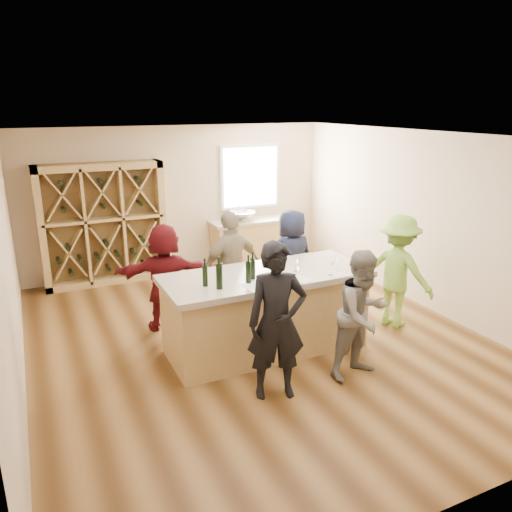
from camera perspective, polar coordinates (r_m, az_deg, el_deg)
name	(u,v)px	position (r m, az deg, el deg)	size (l,w,h in m)	color
floor	(256,341)	(7.22, -0.04, -9.67)	(6.00, 7.00, 0.10)	brown
ceiling	(256,132)	(6.45, -0.05, 13.98)	(6.00, 7.00, 0.10)	white
wall_back	(179,199)	(9.94, -8.83, 6.48)	(6.00, 0.10, 2.80)	beige
wall_front	(463,363)	(3.99, 22.58, -11.21)	(6.00, 0.10, 2.80)	beige
wall_left	(3,275)	(6.11, -26.92, -1.97)	(0.10, 7.00, 2.80)	beige
wall_right	(429,221)	(8.41, 19.17, 3.79)	(0.10, 7.00, 2.80)	beige
window_frame	(250,177)	(10.32, -0.69, 9.05)	(1.30, 0.06, 1.30)	white
window_pane	(251,177)	(10.29, -0.61, 9.02)	(1.18, 0.01, 1.18)	white
wine_rack	(104,224)	(9.42, -17.02, 3.48)	(2.20, 0.45, 2.20)	tan
back_counter_base	(251,243)	(10.31, -0.55, 1.54)	(1.60, 0.58, 0.86)	tan
back_counter_top	(251,221)	(10.20, -0.56, 4.03)	(1.70, 0.62, 0.06)	#ABA18C
sink	(242,216)	(10.09, -1.59, 4.60)	(0.54, 0.54, 0.19)	silver
faucet	(239,211)	(10.24, -2.00, 5.11)	(0.02, 0.02, 0.30)	silver
tasting_counter_base	(266,314)	(6.70, 1.15, -6.67)	(2.60, 1.00, 1.00)	tan
tasting_counter_top	(266,276)	(6.50, 1.18, -2.32)	(2.72, 1.12, 0.08)	#ABA18C
wine_bottle_a	(205,276)	(6.04, -5.84, -2.24)	(0.07, 0.07, 0.26)	black
wine_bottle_b	(219,276)	(5.93, -4.22, -2.29)	(0.08, 0.08, 0.32)	black
wine_bottle_d	(248,272)	(6.10, -0.88, -1.85)	(0.07, 0.07, 0.28)	black
wine_bottle_e	(253,269)	(6.24, -0.38, -1.44)	(0.07, 0.07, 0.27)	black
wine_glass_a	(260,282)	(5.92, 0.41, -3.01)	(0.06, 0.06, 0.17)	white
wine_glass_b	(298,274)	(6.23, 4.77, -2.01)	(0.07, 0.07, 0.18)	white
wine_glass_c	(331,269)	(6.48, 8.60, -1.44)	(0.06, 0.06, 0.17)	white
wine_glass_d	(297,265)	(6.55, 4.70, -1.07)	(0.06, 0.06, 0.17)	white
wine_glass_e	(337,264)	(6.65, 9.21, -0.86)	(0.07, 0.07, 0.19)	white
tasting_menu_a	(255,287)	(6.02, -0.12, -3.53)	(0.24, 0.33, 0.00)	white
tasting_menu_b	(301,279)	(6.30, 5.20, -2.63)	(0.20, 0.27, 0.00)	white
tasting_menu_c	(336,273)	(6.56, 9.12, -1.97)	(0.20, 0.27, 0.00)	white
person_near_left	(277,322)	(5.53, 2.39, -7.51)	(0.66, 0.48, 1.81)	black
person_near_right	(363,315)	(6.10, 12.11, -6.56)	(0.77, 0.42, 1.59)	slate
person_server	(398,271)	(7.59, 15.89, -1.69)	(1.09, 0.50, 1.68)	#8CC64C
person_far_mid	(232,268)	(7.42, -2.79, -1.35)	(1.00, 0.51, 1.71)	gray
person_far_right	(292,259)	(8.04, 4.09, -0.31)	(0.78, 0.51, 1.60)	#191E38
person_far_left	(166,277)	(7.33, -10.30, -2.37)	(1.47, 0.53, 1.59)	#590F14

